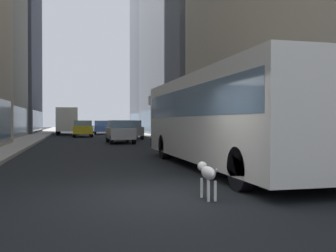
{
  "coord_description": "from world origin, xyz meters",
  "views": [
    {
      "loc": [
        -1.94,
        -8.06,
        1.57
      ],
      "look_at": [
        1.12,
        4.74,
        1.4
      ],
      "focal_mm": 41.68,
      "sensor_mm": 36.0,
      "label": 1
    }
  ],
  "objects": [
    {
      "name": "ground_plane",
      "position": [
        0.0,
        35.0,
        0.0
      ],
      "size": [
        120.0,
        120.0,
        0.0
      ],
      "primitive_type": "plane",
      "color": "black"
    },
    {
      "name": "car_silver_sedan",
      "position": [
        1.2,
        19.78,
        0.82
      ],
      "size": [
        1.71,
        4.3,
        1.62
      ],
      "color": "#B7BABF",
      "rests_on": "ground"
    },
    {
      "name": "sidewalk_left",
      "position": [
        -5.7,
        35.0,
        0.07
      ],
      "size": [
        2.4,
        110.0,
        0.15
      ],
      "primitive_type": "cube",
      "color": "#9E9991",
      "rests_on": "ground"
    },
    {
      "name": "building_right_mid",
      "position": [
        11.9,
        31.91,
        13.52
      ],
      "size": [
        11.49,
        20.1,
        27.04
      ],
      "color": "slate",
      "rests_on": "ground"
    },
    {
      "name": "car_blue_hatchback",
      "position": [
        1.2,
        39.85,
        0.82
      ],
      "size": [
        1.89,
        4.55,
        1.62
      ],
      "color": "#4C6BB7",
      "rests_on": "ground"
    },
    {
      "name": "car_yellow_taxi",
      "position": [
        -1.2,
        31.6,
        0.82
      ],
      "size": [
        1.87,
        4.55,
        1.62
      ],
      "color": "yellow",
      "rests_on": "ground"
    },
    {
      "name": "box_truck",
      "position": [
        -2.8,
        38.83,
        1.67
      ],
      "size": [
        2.3,
        7.5,
        3.05
      ],
      "color": "silver",
      "rests_on": "ground"
    },
    {
      "name": "building_right_far",
      "position": [
        11.9,
        51.61,
        13.67
      ],
      "size": [
        8.82,
        17.54,
        27.35
      ],
      "color": "#4C515B",
      "rests_on": "ground"
    },
    {
      "name": "dalmatian_dog",
      "position": [
        0.65,
        -0.63,
        0.51
      ],
      "size": [
        0.22,
        0.96,
        0.72
      ],
      "color": "white",
      "rests_on": "ground"
    },
    {
      "name": "car_grey_wagon",
      "position": [
        2.8,
        26.29,
        0.82
      ],
      "size": [
        1.83,
        4.28,
        1.62
      ],
      "color": "slate",
      "rests_on": "ground"
    },
    {
      "name": "sidewalk_right",
      "position": [
        5.7,
        35.0,
        0.07
      ],
      "size": [
        2.4,
        110.0,
        0.15
      ],
      "primitive_type": "cube",
      "color": "#ADA89E",
      "rests_on": "ground"
    },
    {
      "name": "transit_bus",
      "position": [
        2.8,
        4.16,
        1.78
      ],
      "size": [
        2.78,
        11.53,
        3.05
      ],
      "color": "silver",
      "rests_on": "ground"
    }
  ]
}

